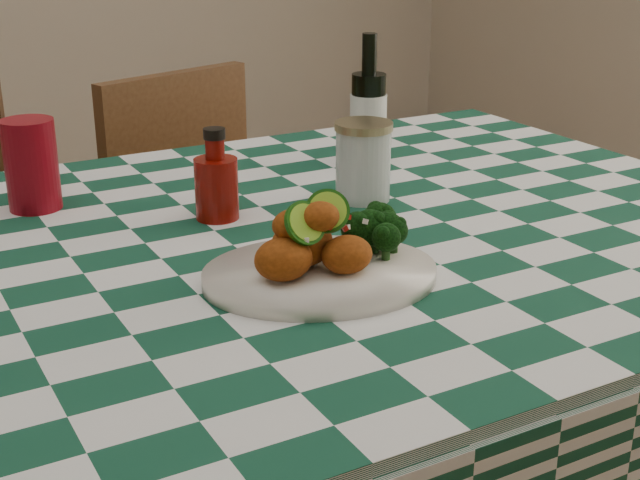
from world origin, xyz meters
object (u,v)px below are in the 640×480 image
mason_jar (363,161)px  plate (320,275)px  red_tumbler (31,165)px  ketchup_bottle (216,174)px  beer_bottle (369,98)px  wooden_chair_right (232,274)px  fried_chicken_pile (316,236)px

mason_jar → plate: bearing=-130.7°
mason_jar → red_tumbler: bearing=156.0°
ketchup_bottle → beer_bottle: (0.36, 0.16, 0.05)m
beer_bottle → wooden_chair_right: beer_bottle is taller
beer_bottle → mason_jar: bearing=-123.8°
red_tumbler → mason_jar: bearing=-24.0°
beer_bottle → ketchup_bottle: bearing=-156.0°
wooden_chair_right → red_tumbler: bearing=-158.4°
red_tumbler → beer_bottle: size_ratio=0.61×
mason_jar → wooden_chair_right: mason_jar is taller
plate → fried_chicken_pile: fried_chicken_pile is taller
ketchup_bottle → mason_jar: (0.23, -0.03, -0.01)m
fried_chicken_pile → ketchup_bottle: bearing=92.5°
fried_chicken_pile → ketchup_bottle: size_ratio=0.99×
plate → beer_bottle: beer_bottle is taller
ketchup_bottle → plate: bearing=-86.4°
plate → fried_chicken_pile: 0.05m
plate → mason_jar: bearing=49.3°
ketchup_bottle → wooden_chair_right: ketchup_bottle is taller
red_tumbler → mason_jar: red_tumbler is taller
plate → red_tumbler: bearing=118.0°
ketchup_bottle → mason_jar: ketchup_bottle is taller
mason_jar → wooden_chair_right: (0.02, 0.59, -0.41)m
beer_bottle → red_tumbler: bearing=178.5°
plate → ketchup_bottle: ketchup_bottle is taller
ketchup_bottle → wooden_chair_right: 0.75m
ketchup_bottle → mason_jar: size_ratio=1.10×
red_tumbler → ketchup_bottle: 0.29m
fried_chicken_pile → wooden_chair_right: fried_chicken_pile is taller
ketchup_bottle → fried_chicken_pile: bearing=-87.5°
beer_bottle → wooden_chair_right: bearing=104.2°
plate → red_tumbler: red_tumbler is taller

